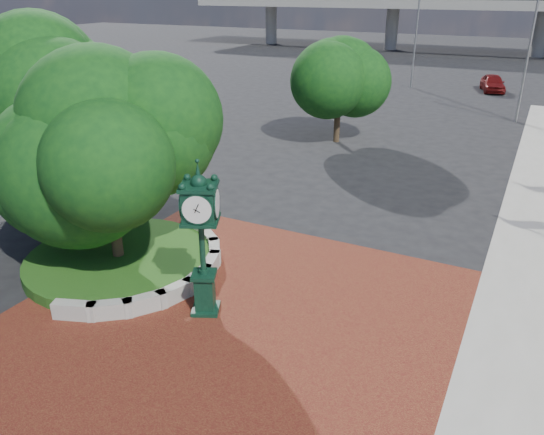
{
  "coord_description": "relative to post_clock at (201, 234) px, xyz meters",
  "views": [
    {
      "loc": [
        6.75,
        -11.72,
        8.65
      ],
      "look_at": [
        0.02,
        1.5,
        2.17
      ],
      "focal_mm": 35.0,
      "sensor_mm": 36.0,
      "label": 1
    }
  ],
  "objects": [
    {
      "name": "tree_street",
      "position": [
        -3.15,
        19.02,
        0.74
      ],
      "size": [
        4.4,
        4.4,
        5.45
      ],
      "color": "#38281C",
      "rests_on": "ground"
    },
    {
      "name": "planter_wall",
      "position": [
        -1.86,
        1.02,
        -2.22
      ],
      "size": [
        2.96,
        6.77,
        0.54
      ],
      "color": "#9E9B93",
      "rests_on": "ground"
    },
    {
      "name": "ground",
      "position": [
        0.85,
        1.02,
        -2.49
      ],
      "size": [
        200.0,
        200.0,
        0.0
      ],
      "primitive_type": "plane",
      "color": "black",
      "rests_on": "ground"
    },
    {
      "name": "overpass",
      "position": [
        0.63,
        71.02,
        4.05
      ],
      "size": [
        90.0,
        12.0,
        7.5
      ],
      "color": "#9E9B93",
      "rests_on": "ground"
    },
    {
      "name": "grass_bed",
      "position": [
        -4.15,
        1.02,
        -2.29
      ],
      "size": [
        6.1,
        6.1,
        0.4
      ],
      "primitive_type": "cylinder",
      "color": "#193F12",
      "rests_on": "ground"
    },
    {
      "name": "parked_car",
      "position": [
        3.35,
        41.15,
        -1.75
      ],
      "size": [
        2.8,
        4.66,
        1.49
      ],
      "primitive_type": "imported",
      "rotation": [
        0.0,
        0.0,
        0.26
      ],
      "color": "#640E0E",
      "rests_on": "ground"
    },
    {
      "name": "tree_northwest",
      "position": [
        -12.15,
        6.02,
        1.63
      ],
      "size": [
        5.6,
        5.6,
        6.93
      ],
      "color": "#38281C",
      "rests_on": "ground"
    },
    {
      "name": "post_clock",
      "position": [
        0.0,
        0.0,
        0.0
      ],
      "size": [
        1.19,
        1.19,
        4.54
      ],
      "color": "black",
      "rests_on": "ground"
    },
    {
      "name": "street_lamp_far",
      "position": [
        -3.43,
        40.06,
        2.84
      ],
      "size": [
        1.99,
        0.77,
        9.11
      ],
      "color": "slate",
      "rests_on": "ground"
    },
    {
      "name": "tree_planter",
      "position": [
        -4.15,
        1.02,
        1.23
      ],
      "size": [
        5.2,
        5.2,
        6.33
      ],
      "color": "#38281C",
      "rests_on": "ground"
    },
    {
      "name": "plaza",
      "position": [
        0.85,
        0.02,
        -2.47
      ],
      "size": [
        12.0,
        12.0,
        0.04
      ],
      "primitive_type": "cube",
      "color": "#5E1B16",
      "rests_on": "ground"
    },
    {
      "name": "street_lamp_near",
      "position": [
        6.4,
        29.41,
        2.51
      ],
      "size": [
        1.91,
        0.5,
        8.54
      ],
      "color": "slate",
      "rests_on": "ground"
    }
  ]
}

